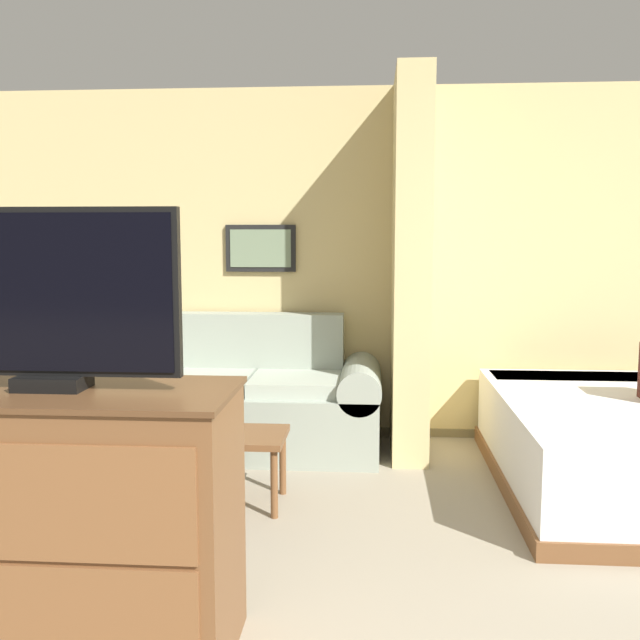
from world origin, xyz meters
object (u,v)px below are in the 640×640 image
Objects in this scene: couch at (253,402)px; coffee_table at (219,442)px; tv at (49,299)px; bed at (630,444)px; table_lamp at (114,334)px; tv_dresser at (59,523)px.

coffee_table is (-0.01, -1.05, 0.02)m from couch.
tv is at bearing -96.30° from couch.
coffee_table is at bearing 79.82° from tv.
bed is at bearing 35.32° from tv.
coffee_table is 1.94× the size of table_lamp.
coffee_table is 1.50m from tv_dresser.
tv_dresser is 0.81m from tv.
table_lamp is at bearing 105.95° from tv.
table_lamp is 0.19× the size of bed.
coffee_table is at bearing 79.83° from tv_dresser.
tv_dresser reaches higher than bed.
coffee_table is 1.77m from tv.
couch is at bearing -2.22° from table_lamp.
table_lamp is at bearing 105.94° from tv_dresser.
couch is 2.41× the size of coffee_table.
tv_dresser is 0.63× the size of bed.
tv_dresser is 1.38× the size of tv.
bed is (2.67, 1.89, -1.03)m from tv.
table_lamp reaches higher than couch.
table_lamp is (-1.01, 0.04, 0.47)m from couch.
table_lamp is 0.42× the size of tv.
tv_dresser is 3.28m from bed.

